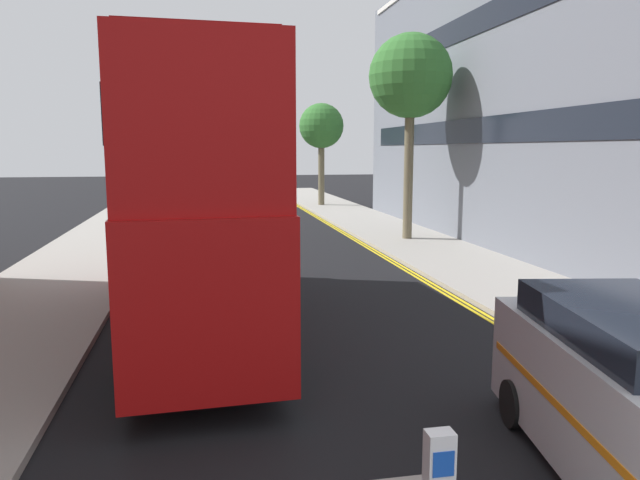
# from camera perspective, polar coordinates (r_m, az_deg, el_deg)

# --- Properties ---
(sidewalk_right) EXTENTS (4.00, 80.00, 0.14)m
(sidewalk_right) POSITION_cam_1_polar(r_m,az_deg,el_deg) (21.05, 13.54, -2.17)
(sidewalk_right) COLOR #9E9991
(sidewalk_right) RESTS_ON ground
(sidewalk_left) EXTENTS (4.00, 80.00, 0.14)m
(sidewalk_left) POSITION_cam_1_polar(r_m,az_deg,el_deg) (19.64, -23.56, -3.43)
(sidewalk_left) COLOR #9E9991
(sidewalk_left) RESTS_ON ground
(kerb_line_outer) EXTENTS (0.10, 56.00, 0.01)m
(kerb_line_outer) POSITION_cam_1_polar(r_m,az_deg,el_deg) (18.45, 10.16, -3.79)
(kerb_line_outer) COLOR yellow
(kerb_line_outer) RESTS_ON ground
(kerb_line_inner) EXTENTS (0.10, 56.00, 0.01)m
(kerb_line_inner) POSITION_cam_1_polar(r_m,az_deg,el_deg) (18.39, 9.70, -3.81)
(kerb_line_inner) COLOR yellow
(kerb_line_inner) RESTS_ON ground
(double_decker_bus_away) EXTENTS (3.14, 10.90, 5.64)m
(double_decker_bus_away) POSITION_cam_1_polar(r_m,az_deg,el_deg) (13.24, -12.08, 4.54)
(double_decker_bus_away) COLOR #B20F0F
(double_decker_bus_away) RESTS_ON ground
(street_tree_near) EXTENTS (3.49, 3.49, 8.59)m
(street_tree_near) POSITION_cam_1_polar(r_m,az_deg,el_deg) (25.89, 8.70, 15.14)
(street_tree_near) COLOR #6B6047
(street_tree_near) RESTS_ON sidewalk_right
(street_tree_mid) EXTENTS (3.05, 3.05, 6.95)m
(street_tree_mid) POSITION_cam_1_polar(r_m,az_deg,el_deg) (41.31, 0.13, 10.80)
(street_tree_mid) COLOR #6B6047
(street_tree_mid) RESTS_ON sidewalk_right
(townhouse_terrace_right) EXTENTS (10.08, 28.00, 12.36)m
(townhouse_terrace_right) POSITION_cam_1_polar(r_m,az_deg,el_deg) (27.76, 23.99, 12.58)
(townhouse_terrace_right) COLOR slate
(townhouse_terrace_right) RESTS_ON ground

